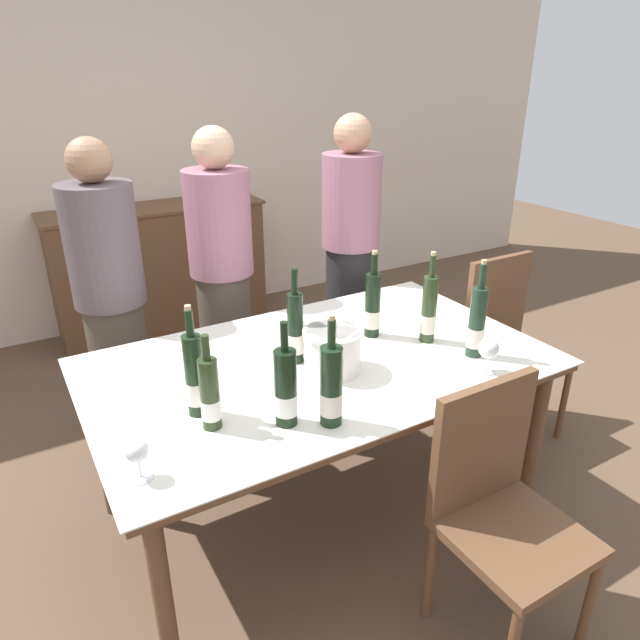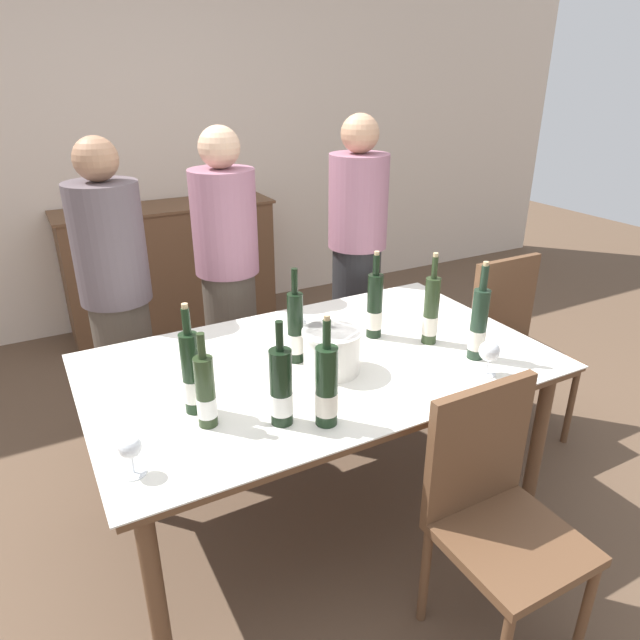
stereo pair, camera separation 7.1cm
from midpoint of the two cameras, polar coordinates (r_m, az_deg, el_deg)
The scene contains 21 objects.
ground_plane at distance 2.75m, azimuth 0.77°, elevation -18.18°, with size 12.00×12.00×0.00m, color brown.
back_wall at distance 4.54m, azimuth -16.27°, elevation 17.33°, with size 8.00×0.10×2.80m.
sideboard_cabinet at distance 4.45m, azimuth -14.19°, elevation 5.12°, with size 1.55×0.46×0.94m.
dining_table at distance 2.35m, azimuth 0.87°, elevation -5.45°, with size 1.83×1.11×0.76m.
ice_bucket at distance 2.20m, azimuth 2.11°, elevation -2.99°, with size 0.23×0.23×0.17m.
wine_bottle_0 at distance 2.37m, azimuth 16.39°, elevation -0.53°, with size 0.07×0.07×0.41m.
wine_bottle_1 at distance 2.46m, azimuth 11.84°, elevation 0.75°, with size 0.07×0.07×0.40m.
wine_bottle_2 at distance 1.96m, azimuth -11.70°, elevation -5.39°, with size 0.07×0.07×0.40m.
wine_bottle_3 at distance 2.48m, azimuth 6.29°, elevation 1.29°, with size 0.07×0.07×0.39m.
wine_bottle_4 at distance 1.87m, azimuth -2.83°, elevation -6.92°, with size 0.08×0.08×0.37m.
wine_bottle_5 at distance 1.86m, azimuth 1.74°, elevation -6.83°, with size 0.08×0.08×0.39m.
wine_bottle_6 at distance 2.26m, azimuth -1.58°, elevation -0.96°, with size 0.06×0.06×0.39m.
wine_bottle_7 at distance 1.89m, azimuth -10.30°, elevation -7.23°, with size 0.07×0.07×0.33m.
wine_glass_0 at distance 2.41m, azimuth -1.25°, elevation -0.61°, with size 0.07×0.07×0.13m.
wine_glass_1 at distance 2.27m, azimuth 17.43°, elevation -3.09°, with size 0.08×0.08×0.14m.
wine_glass_2 at distance 1.75m, azimuth -17.31°, elevation -12.25°, with size 0.07×0.07×0.13m.
chair_right_end at distance 3.18m, azimuth 19.44°, elevation -1.74°, with size 0.42×0.42×0.95m.
chair_near_front at distance 2.07m, azimuth 18.08°, elevation -17.17°, with size 0.42×0.42×0.92m.
person_host at distance 2.90m, azimuth -18.86°, elevation 1.27°, with size 0.33×0.33×1.58m.
person_guest_left at distance 3.05m, azimuth -8.48°, elevation 3.60°, with size 0.33×0.33×1.60m.
person_guest_right at distance 3.31m, azimuth 4.29°, elevation 5.75°, with size 0.33×0.33×1.63m.
Camera 2 is at (-0.98, -1.80, 1.84)m, focal length 32.00 mm.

